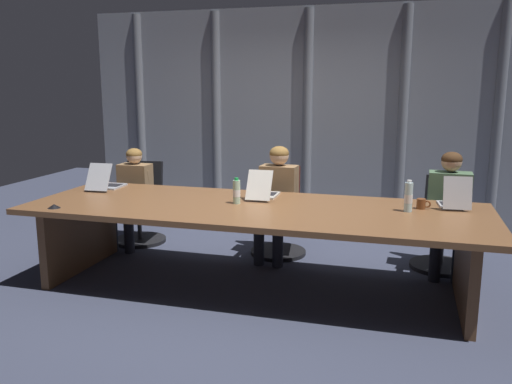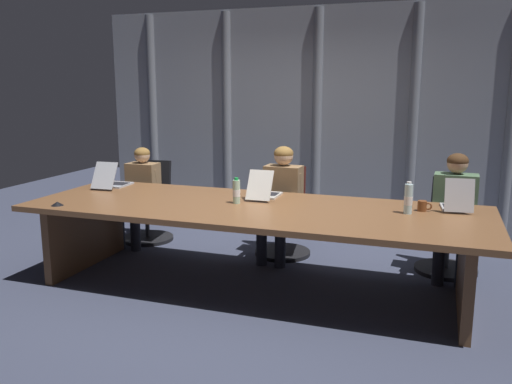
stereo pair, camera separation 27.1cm
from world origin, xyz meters
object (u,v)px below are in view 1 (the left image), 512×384
object	(u,v)px
laptop_left_end	(107,183)
laptop_center	(454,201)
office_chair_left_mid	(279,222)
office_chair_left_end	(141,212)
office_chair_center	(443,235)
person_left_end	(132,192)
conference_mic_left_side	(54,206)
person_center	(449,206)
water_bottle_primary	(408,197)
water_bottle_secondary	(237,192)
laptop_left_mid	(263,192)
coffee_mug_near	(422,204)
person_left_mid	(277,195)

from	to	relation	value
laptop_left_end	laptop_center	size ratio (longest dim) A/B	1.23
office_chair_left_mid	office_chair_left_end	bearing A→B (deg)	-98.68
office_chair_center	person_left_end	size ratio (longest dim) A/B	0.82
person_left_end	office_chair_left_mid	bearing A→B (deg)	95.16
conference_mic_left_side	person_center	bearing A→B (deg)	23.38
office_chair_center	person_left_end	xyz separation A→B (m)	(-3.37, -0.16, 0.28)
person_center	water_bottle_primary	distance (m)	0.86
person_center	conference_mic_left_side	distance (m)	3.66
laptop_left_end	office_chair_center	bearing A→B (deg)	-81.59
water_bottle_secondary	conference_mic_left_side	bearing A→B (deg)	-157.69
laptop_left_mid	coffee_mug_near	distance (m)	1.45
office_chair_center	water_bottle_primary	xyz separation A→B (m)	(-0.36, -0.89, 0.54)
office_chair_left_end	person_left_mid	world-z (taller)	person_left_mid
laptop_left_mid	office_chair_left_end	world-z (taller)	laptop_left_mid
laptop_left_end	laptop_center	bearing A→B (deg)	-92.20
office_chair_left_end	person_left_end	world-z (taller)	person_left_end
person_center	office_chair_left_mid	bearing A→B (deg)	-93.39
laptop_left_mid	person_center	xyz separation A→B (m)	(1.71, 0.52, -0.14)
laptop_left_end	person_center	xyz separation A→B (m)	(3.39, 0.53, -0.14)
coffee_mug_near	person_center	bearing A→B (deg)	65.85
person_left_end	coffee_mug_near	bearing A→B (deg)	78.79
laptop_left_end	conference_mic_left_side	bearing A→B (deg)	179.54
office_chair_left_end	conference_mic_left_side	distance (m)	1.66
water_bottle_primary	laptop_center	bearing A→B (deg)	33.93
person_left_end	coffee_mug_near	distance (m)	3.19
person_left_end	water_bottle_secondary	size ratio (longest dim) A/B	4.67
person_left_mid	water_bottle_primary	xyz separation A→B (m)	(1.32, -0.74, 0.21)
person_left_mid	water_bottle_secondary	xyz separation A→B (m)	(-0.17, -0.84, 0.19)
office_chair_center	person_left_mid	distance (m)	1.72
laptop_center	office_chair_center	distance (m)	0.79
laptop_center	water_bottle_secondary	world-z (taller)	laptop_center
water_bottle_primary	conference_mic_left_side	bearing A→B (deg)	-166.61
water_bottle_primary	conference_mic_left_side	distance (m)	3.05
water_bottle_secondary	laptop_center	bearing A→B (deg)	10.88
laptop_left_end	water_bottle_secondary	distance (m)	1.55
laptop_center	person_left_end	size ratio (longest dim) A/B	0.35
office_chair_center	coffee_mug_near	distance (m)	0.92
person_center	coffee_mug_near	size ratio (longest dim) A/B	9.79
office_chair_left_end	person_center	size ratio (longest dim) A/B	0.78
laptop_left_mid	water_bottle_secondary	xyz separation A→B (m)	(-0.16, -0.32, 0.05)
laptop_left_mid	laptop_center	size ratio (longest dim) A/B	1.22
office_chair_center	water_bottle_primary	distance (m)	1.11
laptop_left_mid	water_bottle_primary	distance (m)	1.35
office_chair_center	water_bottle_primary	world-z (taller)	water_bottle_primary
laptop_left_end	conference_mic_left_side	distance (m)	0.92
office_chair_left_mid	coffee_mug_near	xyz separation A→B (m)	(1.45, -0.76, 0.45)
laptop_center	conference_mic_left_side	size ratio (longest dim) A/B	3.47
office_chair_center	conference_mic_left_side	size ratio (longest dim) A/B	8.21
laptop_left_end	person_left_mid	distance (m)	1.77
office_chair_left_mid	conference_mic_left_side	world-z (taller)	office_chair_left_mid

